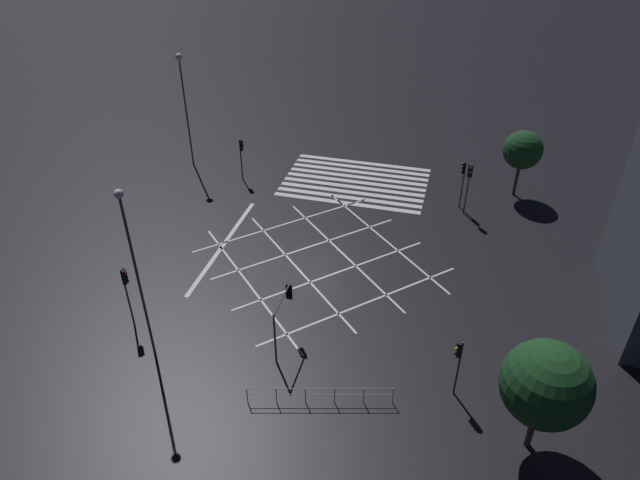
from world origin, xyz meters
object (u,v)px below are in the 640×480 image
(traffic_light_se_main, at_px, (241,151))
(street_tree_near, at_px, (546,385))
(traffic_light_sw_cross, at_px, (469,180))
(traffic_light_median_north, at_px, (284,308))
(traffic_light_sw_main, at_px, (463,175))
(traffic_light_ne_main, at_px, (126,285))
(street_tree_far, at_px, (523,150))
(street_lamp_west, at_px, (133,256))
(street_lamp_east, at_px, (183,87))
(traffic_light_nw_main, at_px, (458,357))

(traffic_light_se_main, height_order, street_tree_near, street_tree_near)
(traffic_light_sw_cross, bearing_deg, traffic_light_median_north, -28.23)
(traffic_light_median_north, height_order, street_tree_near, street_tree_near)
(traffic_light_sw_main, bearing_deg, traffic_light_se_main, 0.11)
(street_tree_near, bearing_deg, traffic_light_ne_main, -7.07)
(traffic_light_median_north, height_order, street_tree_far, street_tree_far)
(traffic_light_se_main, xyz_separation_m, traffic_light_sw_cross, (-18.15, 0.90, 0.35))
(traffic_light_sw_main, height_order, street_lamp_west, street_lamp_west)
(traffic_light_median_north, bearing_deg, street_lamp_east, 37.60)
(traffic_light_se_main, height_order, traffic_light_sw_main, traffic_light_sw_main)
(traffic_light_se_main, bearing_deg, traffic_light_sw_cross, -2.83)
(traffic_light_nw_main, bearing_deg, traffic_light_se_main, -45.28)
(traffic_light_ne_main, height_order, street_tree_near, street_tree_near)
(traffic_light_sw_cross, relative_size, street_lamp_east, 0.42)
(traffic_light_nw_main, height_order, street_lamp_west, street_lamp_west)
(traffic_light_nw_main, distance_m, traffic_light_ne_main, 18.24)
(street_lamp_east, bearing_deg, street_tree_far, -176.24)
(traffic_light_median_north, bearing_deg, street_tree_near, -105.12)
(traffic_light_sw_main, bearing_deg, traffic_light_nw_main, 92.63)
(street_lamp_west, xyz_separation_m, street_tree_far, (-19.31, -23.23, -2.65))
(traffic_light_median_north, xyz_separation_m, street_lamp_west, (6.71, 2.59, 4.01))
(street_lamp_west, bearing_deg, street_lamp_east, -69.98)
(traffic_light_se_main, bearing_deg, street_tree_far, 8.29)
(street_lamp_east, bearing_deg, street_lamp_west, 110.02)
(traffic_light_nw_main, distance_m, traffic_light_median_north, 9.38)
(traffic_light_se_main, relative_size, traffic_light_sw_main, 0.93)
(traffic_light_sw_main, bearing_deg, traffic_light_sw_cross, 116.34)
(traffic_light_sw_main, bearing_deg, traffic_light_median_north, 64.27)
(street_lamp_east, bearing_deg, traffic_light_nw_main, 139.78)
(traffic_light_se_main, height_order, traffic_light_nw_main, traffic_light_se_main)
(traffic_light_ne_main, distance_m, street_tree_near, 22.02)
(traffic_light_sw_main, height_order, traffic_light_ne_main, traffic_light_ne_main)
(traffic_light_sw_main, bearing_deg, street_lamp_west, 52.99)
(traffic_light_nw_main, relative_size, street_tree_far, 0.66)
(traffic_light_nw_main, xyz_separation_m, traffic_light_median_north, (9.29, -1.28, -0.02))
(traffic_light_nw_main, distance_m, traffic_light_sw_cross, 17.85)
(traffic_light_sw_cross, height_order, street_lamp_east, street_lamp_east)
(traffic_light_sw_cross, bearing_deg, traffic_light_sw_main, -153.66)
(traffic_light_nw_main, height_order, street_lamp_east, street_lamp_east)
(street_lamp_east, distance_m, street_tree_far, 27.36)
(traffic_light_median_north, distance_m, traffic_light_ne_main, 8.98)
(traffic_light_sw_main, relative_size, traffic_light_ne_main, 0.98)
(traffic_light_sw_main, distance_m, street_lamp_east, 23.38)
(street_lamp_east, xyz_separation_m, street_lamp_west, (-7.82, 21.45, -0.44))
(traffic_light_median_north, xyz_separation_m, street_tree_near, (-12.88, 3.48, 1.51))
(street_lamp_east, bearing_deg, traffic_light_sw_cross, 174.39)
(street_tree_far, bearing_deg, traffic_light_sw_main, 37.06)
(traffic_light_ne_main, bearing_deg, traffic_light_median_north, 4.95)
(street_lamp_west, bearing_deg, traffic_light_sw_main, -127.01)
(traffic_light_nw_main, relative_size, street_tree_near, 0.59)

